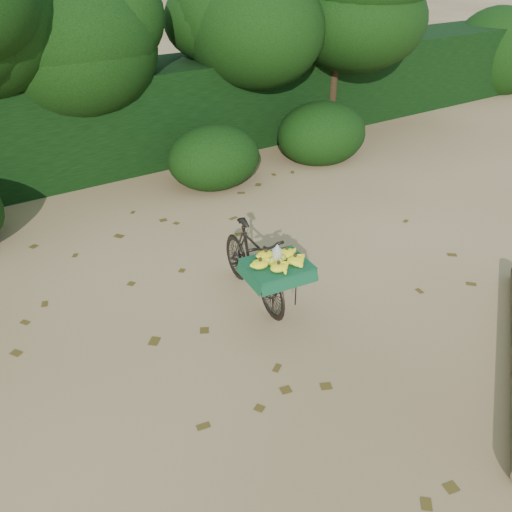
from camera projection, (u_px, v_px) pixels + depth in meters
ground at (289, 335)px, 6.18m from camera, size 80.00×80.00×0.00m
vendor_bicycle at (254, 263)px, 6.58m from camera, size 0.77×1.75×0.97m
hedge_backdrop at (92, 122)px, 10.25m from camera, size 26.00×1.80×1.80m
tree_row at (59, 74)px, 8.80m from camera, size 14.50×2.00×4.00m
bush_clumps at (163, 172)px, 9.28m from camera, size 8.80×1.70×0.90m
leaf_litter at (257, 307)px, 6.64m from camera, size 7.00×7.30×0.01m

